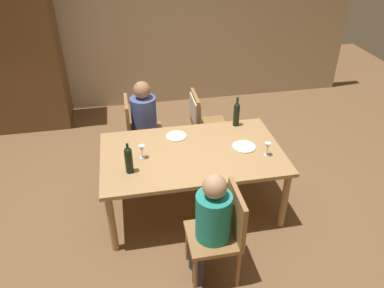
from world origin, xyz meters
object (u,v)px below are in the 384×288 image
Objects in this scene: dinner_plate_guest_left at (176,136)px; handbag at (234,146)px; dining_table at (192,158)px; wine_glass_centre at (142,149)px; chair_near at (223,229)px; dinner_plate_host at (244,147)px; wine_bottle_tall_green at (237,114)px; person_woman_host at (146,118)px; armoire_cabinet at (19,55)px; person_man_bearded at (210,221)px; wine_glass_near_left at (268,146)px; chair_far_left at (138,128)px; wine_bottle_dark_red at (129,159)px; chair_far_right at (201,118)px.

handbag is (0.88, 0.61, -0.62)m from dinner_plate_guest_left.
dining_table is 0.54m from wine_glass_centre.
dinner_plate_host is (0.47, 0.93, 0.20)m from chair_near.
wine_bottle_tall_green reaches higher than dining_table.
chair_near is 1.15m from wine_glass_centre.
person_woman_host reaches higher than wine_glass_centre.
armoire_cabinet reaches higher than wine_glass_centre.
wine_glass_near_left is at bearing -45.89° from person_man_bearded.
dinner_plate_guest_left is (0.40, -0.61, 0.20)m from chair_far_left.
chair_near is at bearing -81.10° from dinner_plate_guest_left.
dining_table reaches higher than handbag.
person_woman_host is 7.69× the size of wine_glass_near_left.
person_woman_host is 5.02× the size of dinner_plate_guest_left.
dinner_plate_guest_left is at bearing 45.79° from wine_bottle_dark_red.
armoire_cabinet is 1.16× the size of dining_table.
person_woman_host is at bearing 180.00° from handbag.
chair_far_right is 1.52m from wine_bottle_dark_red.
person_woman_host is at bearing -90.00° from chair_far_right.
wine_glass_near_left is (2.78, -2.51, -0.27)m from armoire_cabinet.
chair_far_right is at bearing -9.76° from person_man_bearded.
dinner_plate_host and dinner_plate_guest_left have the same top height.
wine_bottle_tall_green is at bearing -35.04° from armoire_cabinet.
chair_near reaches higher than dinner_plate_guest_left.
chair_far_left is at bearing 14.40° from person_man_bearded.
wine_glass_centre is at bearing -56.69° from armoire_cabinet.
dining_table is 0.95m from chair_near.
wine_glass_centre reaches higher than dinner_plate_guest_left.
dining_table is 0.72m from wine_bottle_dark_red.
person_woman_host is at bearing 134.97° from dinner_plate_host.
wine_glass_centre is (-0.81, -0.95, 0.24)m from chair_far_right.
person_man_bearded is at bearing -58.27° from armoire_cabinet.
chair_far_left is 0.81m from chair_far_right.
chair_far_left is 3.68× the size of dinner_plate_host.
chair_far_left is 2.61× the size of wine_bottle_tall_green.
chair_far_right is (0.81, -0.00, 0.06)m from chair_far_left.
wine_bottle_dark_red is at bearing -122.95° from wine_glass_centre.
armoire_cabinet is at bearing -120.40° from chair_far_right.
wine_bottle_dark_red is 1.27× the size of dinner_plate_host.
dining_table is 1.33m from handbag.
dinner_plate_host is (1.07, -0.95, 0.20)m from chair_far_left.
person_man_bearded reaches higher than chair_near.
handbag is (1.28, -0.00, -0.42)m from chair_far_left.
dining_table is 0.36m from dinner_plate_guest_left.
person_man_bearded is at bearing 14.40° from chair_far_left.
chair_far_right is 0.64m from wine_bottle_tall_green.
handbag is at bearing 90.00° from chair_far_right.
wine_glass_near_left reaches higher than dining_table.
wine_bottle_tall_green reaches higher than wine_bottle_dark_red.
armoire_cabinet is 1.90× the size of person_woman_host.
wine_glass_near_left is at bearing -45.57° from dinner_plate_host.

